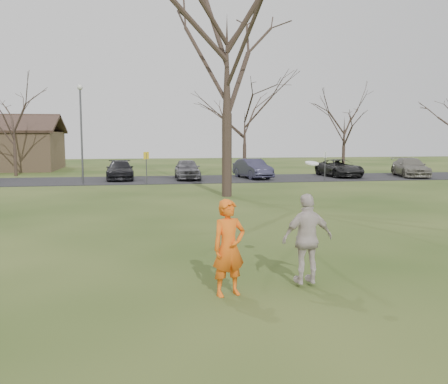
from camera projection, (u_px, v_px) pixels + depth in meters
The scene contains 14 objects.
ground at pixel (257, 289), 9.67m from camera, with size 120.00×120.00×0.00m, color #1E380F.
parking_strip at pixel (175, 180), 34.16m from camera, with size 62.00×6.50×0.04m, color black.
player_defender at pixel (229, 248), 9.17m from camera, with size 0.68×0.44×1.86m, color orange.
car_3 at pixel (120, 170), 34.00m from camera, with size 1.85×4.55×1.32m, color black.
car_4 at pixel (187, 169), 34.26m from camera, with size 1.69×4.19×1.43m, color slate.
car_5 at pixel (253, 169), 35.01m from camera, with size 1.49×4.26×1.41m, color #2F2E46.
car_6 at pixel (339, 168), 36.44m from camera, with size 2.15×4.67×1.30m, color black.
car_7 at pixel (410, 167), 36.48m from camera, with size 1.95×4.80×1.39m, color slate.
catching_play at pixel (307, 238), 9.68m from camera, with size 1.12×0.57×2.47m.
lamp_post at pixel (81, 122), 30.27m from camera, with size 0.34×0.34×6.27m.
sign_yellow at pixel (146, 162), 30.72m from camera, with size 0.35×0.35×2.08m.
sign_white at pixel (325, 160), 32.70m from camera, with size 0.35×0.35×2.08m.
big_tree at pixel (227, 56), 23.90m from camera, with size 9.00×9.00×14.00m, color #352821, non-canonical shape.
small_tree_row at pixel (224, 126), 39.40m from camera, with size 55.00×5.90×8.50m.
Camera 1 is at (-2.21, -9.14, 3.02)m, focal length 38.67 mm.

